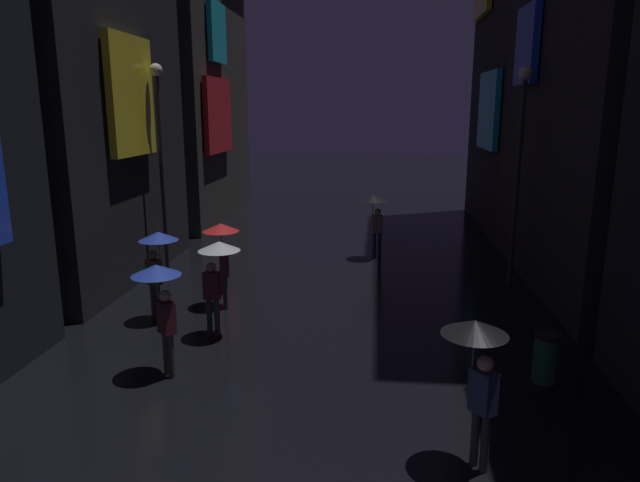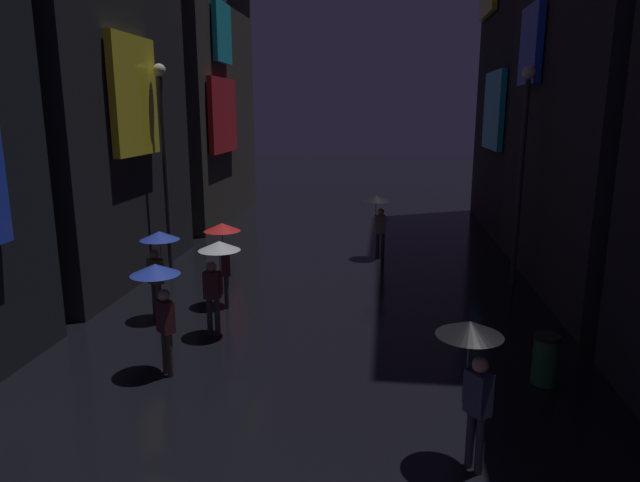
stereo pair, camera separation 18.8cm
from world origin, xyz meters
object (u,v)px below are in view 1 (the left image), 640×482
at_px(pedestrian_foreground_right_blue, 160,289).
at_px(streetlamp_right_far, 519,153).
at_px(pedestrian_far_right_clear, 217,262).
at_px(pedestrian_midstreet_centre_red, 222,242).
at_px(streetlamp_left_far, 161,148).
at_px(pedestrian_foreground_left_blue, 157,251).
at_px(trash_bin, 546,358).
at_px(pedestrian_near_crossing_black, 477,353).
at_px(pedestrian_midstreet_left_black, 374,209).

xyz_separation_m(pedestrian_foreground_right_blue, streetlamp_right_far, (7.69, 6.53, 2.02)).
bearing_deg(pedestrian_foreground_right_blue, pedestrian_far_right_clear, 75.13).
relative_size(pedestrian_midstreet_centre_red, streetlamp_left_far, 0.35).
relative_size(pedestrian_foreground_left_blue, streetlamp_right_far, 0.36).
bearing_deg(trash_bin, pedestrian_foreground_right_blue, -176.64).
bearing_deg(pedestrian_midstreet_centre_red, pedestrian_near_crossing_black, -49.64).
distance_m(pedestrian_foreground_left_blue, pedestrian_midstreet_centre_red, 1.62).
relative_size(pedestrian_midstreet_centre_red, pedestrian_foreground_right_blue, 1.00).
relative_size(pedestrian_near_crossing_black, pedestrian_midstreet_left_black, 1.00).
distance_m(streetlamp_left_far, trash_bin, 11.54).
distance_m(pedestrian_near_crossing_black, pedestrian_foreground_right_blue, 5.73).
xyz_separation_m(pedestrian_midstreet_centre_red, pedestrian_foreground_right_blue, (-0.11, -3.81, 0.00)).
bearing_deg(streetlamp_right_far, trash_bin, -96.53).
relative_size(pedestrian_near_crossing_black, pedestrian_foreground_right_blue, 1.00).
bearing_deg(trash_bin, pedestrian_far_right_clear, 166.77).
bearing_deg(pedestrian_foreground_left_blue, streetlamp_right_far, 23.09).
distance_m(pedestrian_foreground_left_blue, pedestrian_foreground_right_blue, 2.99).
distance_m(pedestrian_far_right_clear, trash_bin, 6.76).
relative_size(streetlamp_right_far, streetlamp_left_far, 0.98).
xyz_separation_m(pedestrian_foreground_left_blue, streetlamp_right_far, (8.82, 3.76, 2.02)).
bearing_deg(pedestrian_foreground_right_blue, streetlamp_left_far, 109.82).
bearing_deg(streetlamp_left_far, trash_bin, -32.80).
bearing_deg(pedestrian_foreground_left_blue, pedestrian_midstreet_left_black, 51.63).
relative_size(pedestrian_far_right_clear, pedestrian_midstreet_left_black, 1.00).
height_order(pedestrian_midstreet_left_black, pedestrian_foreground_right_blue, same).
height_order(pedestrian_near_crossing_black, pedestrian_far_right_clear, same).
xyz_separation_m(pedestrian_foreground_left_blue, pedestrian_near_crossing_black, (6.40, -5.03, 0.00)).
distance_m(pedestrian_foreground_right_blue, trash_bin, 7.11).
xyz_separation_m(pedestrian_near_crossing_black, pedestrian_far_right_clear, (-4.75, 4.19, 0.00)).
bearing_deg(pedestrian_midstreet_centre_red, pedestrian_far_right_clear, -77.87).
height_order(pedestrian_foreground_left_blue, pedestrian_foreground_right_blue, same).
height_order(pedestrian_midstreet_centre_red, pedestrian_near_crossing_black, same).
relative_size(pedestrian_foreground_right_blue, streetlamp_left_far, 0.35).
xyz_separation_m(pedestrian_foreground_left_blue, trash_bin, (8.12, -2.36, -1.20)).
xyz_separation_m(pedestrian_far_right_clear, streetlamp_right_far, (7.18, 4.60, 2.02)).
bearing_deg(pedestrian_far_right_clear, streetlamp_left_far, 122.26).
xyz_separation_m(pedestrian_near_crossing_black, streetlamp_left_far, (-7.58, 8.67, 2.09)).
bearing_deg(trash_bin, pedestrian_midstreet_left_black, 110.40).
xyz_separation_m(streetlamp_left_far, trash_bin, (9.30, -5.99, -3.29)).
distance_m(pedestrian_near_crossing_black, trash_bin, 3.40).
relative_size(pedestrian_foreground_left_blue, pedestrian_midstreet_left_black, 1.00).
distance_m(pedestrian_midstreet_left_black, streetlamp_right_far, 5.03).
bearing_deg(streetlamp_right_far, pedestrian_foreground_right_blue, -139.67).
bearing_deg(pedestrian_foreground_right_blue, pedestrian_midstreet_centre_red, 88.33).
xyz_separation_m(pedestrian_midstreet_centre_red, streetlamp_right_far, (7.58, 2.72, 2.02)).
xyz_separation_m(pedestrian_midstreet_centre_red, pedestrian_far_right_clear, (0.40, -1.87, 0.00)).
bearing_deg(pedestrian_near_crossing_black, streetlamp_right_far, 74.59).
height_order(pedestrian_foreground_left_blue, pedestrian_midstreet_left_black, same).
bearing_deg(streetlamp_right_far, pedestrian_far_right_clear, -147.37).
xyz_separation_m(pedestrian_foreground_left_blue, streetlamp_left_far, (-1.18, 3.64, 2.09)).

